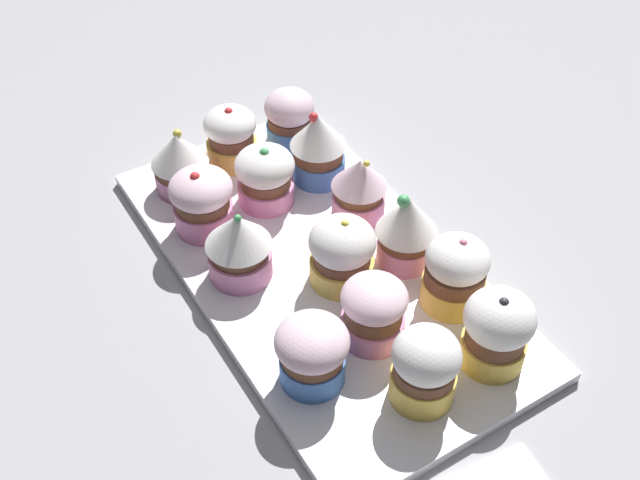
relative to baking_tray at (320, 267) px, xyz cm
name	(u,v)px	position (x,y,z in cm)	size (l,w,h in cm)	color
ground_plane	(320,282)	(0.00, 0.00, -2.10)	(180.00, 180.00, 3.00)	#9E9EA3
baking_tray	(320,267)	(0.00, 0.00, 0.00)	(44.50, 23.78, 1.20)	silver
cupcake_0	(497,330)	(-17.11, -6.32, 4.54)	(5.88, 5.88, 7.90)	#EFC651
cupcake_1	(455,273)	(-10.18, -7.60, 4.24)	(5.65, 5.65, 7.47)	#EFC651
cupcake_2	(407,229)	(-3.82, -6.94, 4.69)	(5.75, 5.75, 8.13)	pink
cupcake_3	(359,188)	(3.73, -6.79, 4.14)	(5.51, 5.51, 7.11)	pink
cupcake_4	(318,147)	(10.84, -6.45, 4.55)	(5.84, 5.84, 8.02)	#477AC6
cupcake_5	(290,116)	(17.85, -7.11, 3.81)	(5.45, 5.45, 6.34)	#477AC6
cupcake_6	(425,367)	(-16.88, 0.78, 4.31)	(5.47, 5.47, 7.32)	#EFC651
cupcake_7	(374,310)	(-9.74, 0.72, 3.90)	(5.68, 5.68, 6.42)	pink
cupcake_8	(342,252)	(-2.73, -0.66, 4.05)	(6.08, 6.08, 7.12)	#EFC651
cupcake_9	(266,175)	(10.44, -0.10, 3.87)	(6.02, 6.02, 6.73)	pink
cupcake_10	(231,136)	(17.94, 0.03, 3.97)	(5.56, 5.56, 6.88)	#EFC651
cupcake_11	(312,352)	(-10.83, 7.40, 4.03)	(6.05, 6.05, 6.52)	#477AC6
cupcake_12	(239,245)	(2.71, 6.95, 4.27)	(6.09, 6.09, 7.44)	pink
cupcake_13	(202,200)	(10.19, 7.04, 4.06)	(6.17, 6.17, 7.00)	pink
cupcake_14	(180,161)	(16.65, 6.42, 4.10)	(5.88, 5.88, 7.09)	pink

